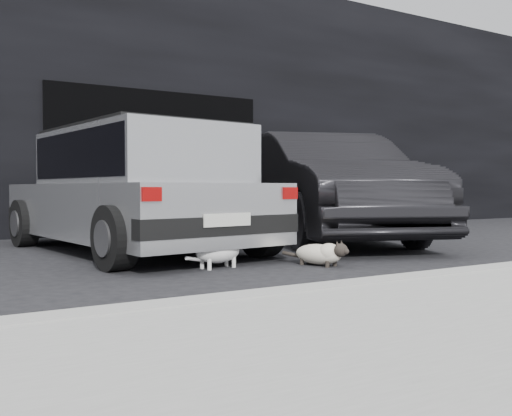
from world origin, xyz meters
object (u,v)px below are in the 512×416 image
second_car (325,186)px  cat_siamese (322,254)px  cat_white (221,251)px  silver_hatchback (136,185)px

second_car → cat_siamese: size_ratio=6.60×
cat_siamese → cat_white: cat_white is taller
cat_siamese → cat_white: 1.08m
silver_hatchback → cat_siamese: size_ratio=5.76×
silver_hatchback → cat_white: 2.02m
silver_hatchback → second_car: (3.11, 0.04, -0.01)m
cat_siamese → cat_white: bearing=-40.6°
silver_hatchback → second_car: size_ratio=0.87×
silver_hatchback → cat_siamese: bearing=-68.6°
second_car → silver_hatchback: bearing=-160.1°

